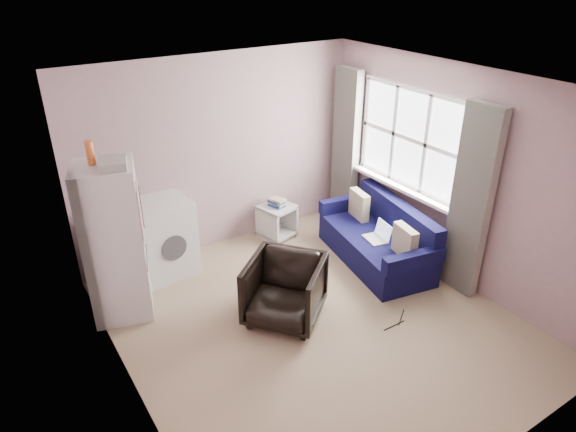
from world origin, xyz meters
The scene contains 8 objects.
room centered at (0.02, 0.01, 1.25)m, with size 3.84×4.24×2.54m.
armchair centered at (-0.23, 0.24, 0.39)m, with size 0.75×0.71×0.78m, color black.
fridge centered at (-1.62, 1.30, 0.87)m, with size 0.74×0.73×1.94m.
washing_machine centered at (-0.97, 1.83, 0.49)m, with size 0.73×0.73×0.94m.
side_table centered at (0.66, 1.81, 0.27)m, with size 0.51×0.51×0.57m.
sofa centered at (1.42, 0.59, 0.28)m, with size 1.07×1.83×0.77m.
window_dressing centered at (1.78, 0.70, 1.11)m, with size 0.17×2.62×2.18m.
floor_cables centered at (0.75, -0.48, 0.01)m, with size 0.43×0.17×0.01m.
Camera 1 is at (-2.62, -3.50, 3.49)m, focal length 32.00 mm.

